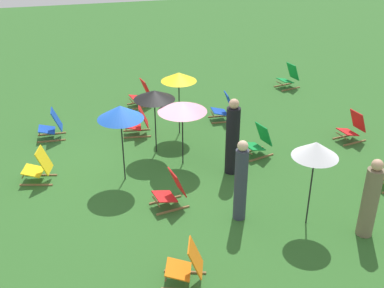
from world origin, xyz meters
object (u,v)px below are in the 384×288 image
deckchair_8 (142,94)px  person_0 (370,200)px  deckchair_4 (289,77)px  person_1 (241,182)px  deckchair_0 (187,265)px  umbrella_2 (179,77)px  umbrella_1 (154,95)px  deckchair_10 (259,142)px  deckchair_5 (224,108)px  deckchair_3 (52,126)px  person_2 (233,138)px  umbrella_0 (316,150)px  deckchair_1 (138,122)px  deckchair_2 (39,167)px  umbrella_4 (120,112)px  umbrella_3 (182,107)px  deckchair_9 (353,128)px  deckchair_6 (171,191)px

deckchair_8 → person_0: person_0 is taller
deckchair_4 → person_1: size_ratio=0.47×
deckchair_0 → umbrella_2: umbrella_2 is taller
umbrella_1 → deckchair_4: bearing=123.7°
deckchair_10 → deckchair_5: bearing=169.2°
deckchair_8 → deckchair_0: bearing=-14.9°
deckchair_3 → person_2: 5.14m
deckchair_5 → umbrella_0: (5.26, 0.13, 1.35)m
deckchair_1 → deckchair_2: size_ratio=0.98×
deckchair_0 → deckchair_1: same height
umbrella_4 → umbrella_3: bearing=105.2°
deckchair_9 → deckchair_5: bearing=-136.2°
deckchair_0 → deckchair_6: same height
deckchair_1 → umbrella_2: bearing=86.0°
deckchair_5 → umbrella_3: size_ratio=0.50×
deckchair_6 → deckchair_2: bearing=-132.7°
deckchair_4 → person_2: size_ratio=0.45×
deckchair_6 → person_0: (1.88, 3.52, 0.43)m
deckchair_1 → person_2: bearing=42.4°
deckchair_5 → umbrella_2: (0.57, -1.49, 1.29)m
umbrella_3 → person_2: person_2 is taller
umbrella_2 → umbrella_4: 2.76m
deckchair_9 → person_0: bearing=-37.6°
deckchair_0 → deckchair_6: (-2.35, 0.20, 0.00)m
deckchair_0 → deckchair_8: (-7.99, 0.43, 0.00)m
deckchair_5 → umbrella_1: 3.01m
person_1 → person_2: 1.86m
deckchair_6 → deckchair_10: (-1.71, 2.64, 0.00)m
deckchair_9 → deckchair_10: size_ratio=0.97×
deckchair_3 → deckchair_10: bearing=68.1°
umbrella_2 → deckchair_3: bearing=-98.8°
deckchair_3 → deckchair_8: size_ratio=0.99×
deckchair_2 → deckchair_5: (-2.25, 5.21, 0.00)m
deckchair_6 → umbrella_3: umbrella_3 is taller
umbrella_1 → person_1: 3.53m
umbrella_0 → person_2: person_2 is taller
deckchair_2 → umbrella_1: (-0.76, 2.90, 1.22)m
person_1 → person_0: bearing=47.0°
umbrella_0 → umbrella_1: size_ratio=1.10×
deckchair_9 → deckchair_3: bearing=-115.7°
person_1 → deckchair_3: bearing=-157.8°
deckchair_5 → deckchair_6: same height
deckchair_8 → deckchair_4: bearing=82.1°
deckchair_10 → person_1: (2.48, -1.36, 0.50)m
person_0 → umbrella_3: bearing=52.2°
deckchair_2 → umbrella_0: umbrella_0 is taller
deckchair_2 → deckchair_4: bearing=131.3°
umbrella_4 → umbrella_2: bearing=139.6°
person_0 → deckchair_0: bearing=110.7°
umbrella_1 → deckchair_9: bearing=83.4°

